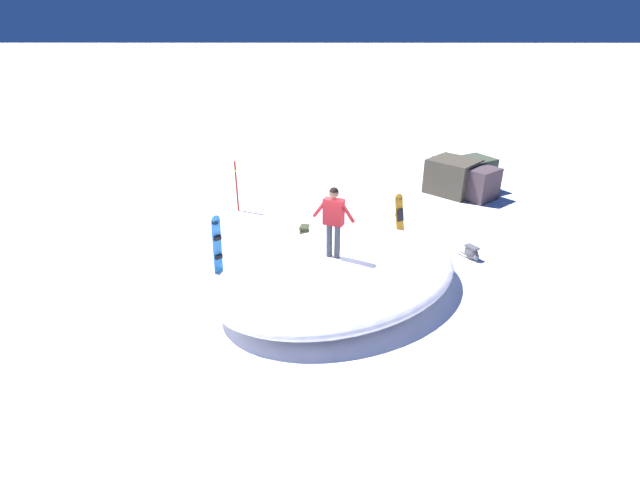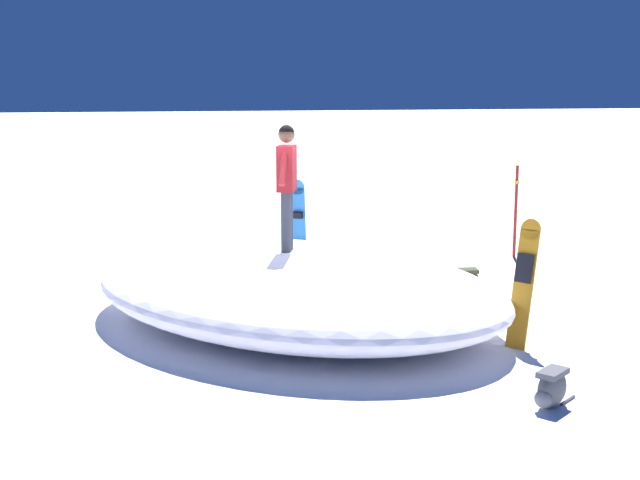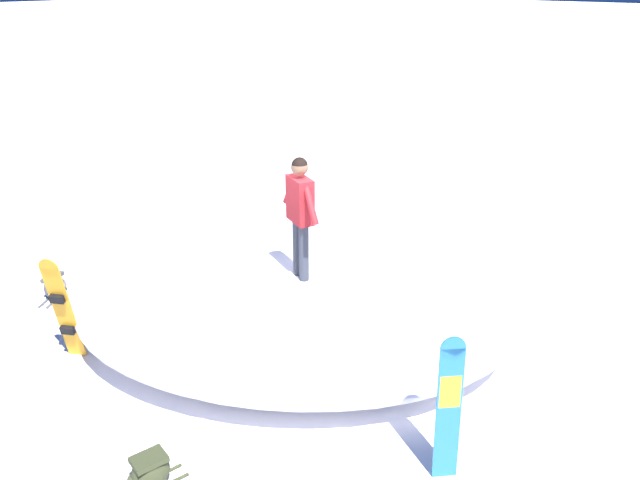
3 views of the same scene
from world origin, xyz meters
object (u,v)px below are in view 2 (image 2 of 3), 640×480
at_px(snowboard_primary_upright, 524,282).
at_px(backpack_far, 467,280).
at_px(snowboarder_standing, 287,176).
at_px(snowboard_secondary_upright, 299,225).
at_px(trail_marker_pole, 516,209).
at_px(backpack_near, 551,388).

relative_size(snowboard_primary_upright, backpack_far, 2.52).
relative_size(snowboarder_standing, snowboard_secondary_upright, 1.04).
bearing_deg(snowboard_primary_upright, snowboarder_standing, -37.72).
relative_size(snowboarder_standing, trail_marker_pole, 0.97).
bearing_deg(snowboarder_standing, backpack_near, 114.49).
distance_m(snowboard_primary_upright, backpack_near, 2.17).
relative_size(backpack_far, trail_marker_pole, 0.36).
relative_size(snowboard_primary_upright, backpack_near, 2.50).
height_order(snowboard_primary_upright, snowboard_secondary_upright, snowboard_secondary_upright).
xyz_separation_m(snowboard_secondary_upright, trail_marker_pole, (-4.38, -0.24, 0.07)).
bearing_deg(snowboard_primary_upright, backpack_near, 68.34).
relative_size(snowboard_primary_upright, trail_marker_pole, 0.91).
bearing_deg(backpack_far, snowboarder_standing, 14.26).
distance_m(snowboarder_standing, backpack_near, 4.66).
relative_size(backpack_near, backpack_far, 1.01).
bearing_deg(backpack_near, snowboard_secondary_upright, -83.07).
bearing_deg(snowboard_secondary_upright, backpack_far, 135.73).
height_order(backpack_far, trail_marker_pole, trail_marker_pole).
relative_size(snowboarder_standing, backpack_far, 2.69).
bearing_deg(snowboarder_standing, snowboard_primary_upright, 142.28).
xyz_separation_m(backpack_far, trail_marker_pole, (-2.18, -2.39, 0.73)).
distance_m(backpack_near, trail_marker_pole, 7.96).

